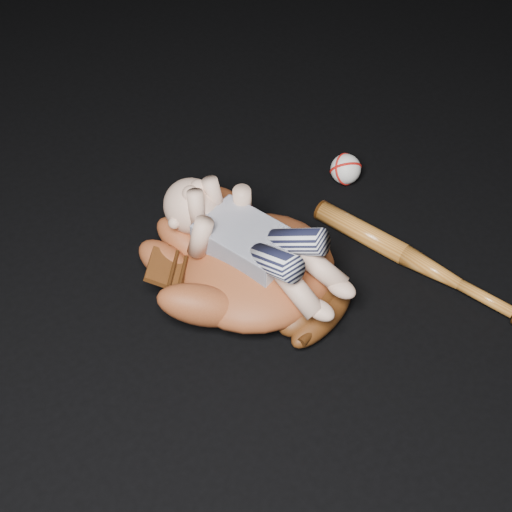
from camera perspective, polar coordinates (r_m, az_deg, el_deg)
The scene contains 4 objects.
baseball_glove at distance 1.41m, azimuth 0.18°, elevation -0.65°, with size 0.36×0.41×0.13m, color brown, non-canonical shape.
newborn_baby at distance 1.36m, azimuth 0.34°, elevation 1.06°, with size 0.18×0.39×0.16m, color #D9A88C, non-canonical shape.
baseball_bat at distance 1.51m, azimuth 11.54°, elevation -0.34°, with size 0.04×0.44×0.04m, color #AF6422, non-canonical shape.
baseball at distance 1.67m, azimuth 6.54°, elevation 6.30°, with size 0.06×0.06×0.06m, color white.
Camera 1 is at (-0.64, -0.66, 1.09)m, focal length 55.00 mm.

